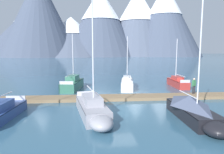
{
  "coord_description": "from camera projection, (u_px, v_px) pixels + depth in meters",
  "views": [
    {
      "loc": [
        -2.51,
        -15.72,
        4.84
      ],
      "look_at": [
        0.0,
        6.0,
        2.0
      ],
      "focal_mm": 32.14,
      "sensor_mm": 36.0,
      "label": 1
    }
  ],
  "objects": [
    {
      "name": "ground_plane",
      "position": [
        120.0,
        111.0,
        16.4
      ],
      "size": [
        700.0,
        700.0,
        0.0
      ],
      "primitive_type": "plane",
      "color": "#335B75"
    },
    {
      "name": "mountain_west_summit",
      "position": [
        32.0,
        31.0,
        193.9
      ],
      "size": [
        91.51,
        91.51,
        47.69
      ],
      "color": "#424C60",
      "rests_on": "ground"
    },
    {
      "name": "mountain_central_massif",
      "position": [
        39.0,
        15.0,
        165.75
      ],
      "size": [
        65.73,
        65.73,
        67.54
      ],
      "color": "#424C60",
      "rests_on": "ground"
    },
    {
      "name": "mountain_shoulder_ridge",
      "position": [
        71.0,
        36.0,
        181.55
      ],
      "size": [
        81.3,
        81.3,
        35.31
      ],
      "color": "#4C566B",
      "rests_on": "ground"
    },
    {
      "name": "mountain_east_summit",
      "position": [
        101.0,
        21.0,
        181.66
      ],
      "size": [
        72.61,
        72.61,
        60.08
      ],
      "color": "#424C60",
      "rests_on": "ground"
    },
    {
      "name": "mountain_rear_spur",
      "position": [
        137.0,
        20.0,
        189.27
      ],
      "size": [
        69.98,
        69.98,
        63.35
      ],
      "color": "#4C566B",
      "rests_on": "ground"
    },
    {
      "name": "mountain_north_horn",
      "position": [
        164.0,
        19.0,
        182.97
      ],
      "size": [
        67.92,
        67.92,
        65.3
      ],
      "color": "#424C60",
      "rests_on": "ground"
    },
    {
      "name": "dock",
      "position": [
        114.0,
        98.0,
        20.32
      ],
      "size": [
        28.05,
        2.99,
        0.3
      ],
      "color": "#846B4C",
      "rests_on": "ground"
    },
    {
      "name": "sailboat_mid_dock_port",
      "position": [
        73.0,
        83.0,
        25.91
      ],
      "size": [
        2.73,
        6.77,
        6.98
      ],
      "color": "#336B56",
      "rests_on": "ground"
    },
    {
      "name": "sailboat_mid_dock_starboard",
      "position": [
        93.0,
        109.0,
        14.69
      ],
      "size": [
        2.76,
        7.15,
        8.92
      ],
      "color": "#93939E",
      "rests_on": "ground"
    },
    {
      "name": "sailboat_far_berth",
      "position": [
        127.0,
        83.0,
        26.47
      ],
      "size": [
        2.52,
        6.62,
        6.73
      ],
      "color": "silver",
      "rests_on": "ground"
    },
    {
      "name": "sailboat_outer_slip",
      "position": [
        193.0,
        109.0,
        14.09
      ],
      "size": [
        2.24,
        6.76,
        8.15
      ],
      "color": "black",
      "rests_on": "ground"
    },
    {
      "name": "sailboat_end_of_dock",
      "position": [
        176.0,
        82.0,
        27.77
      ],
      "size": [
        1.72,
        6.14,
        6.51
      ],
      "color": "#B2332D",
      "rests_on": "ground"
    },
    {
      "name": "person_on_dock",
      "position": [
        194.0,
        85.0,
        21.34
      ],
      "size": [
        0.55,
        0.35,
        1.69
      ],
      "color": "#232328",
      "rests_on": "dock"
    }
  ]
}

